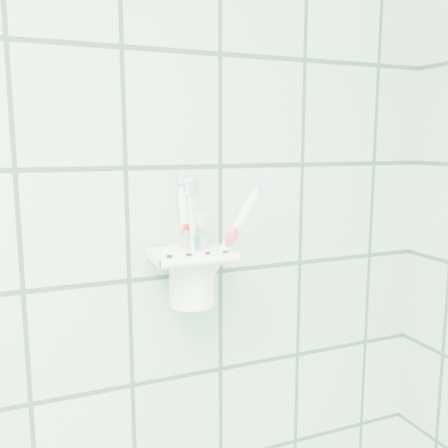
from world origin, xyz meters
name	(u,v)px	position (x,y,z in m)	size (l,w,h in m)	color
holder_bracket	(191,256)	(0.66, 1.15, 1.29)	(0.11, 0.10, 0.03)	white
cup	(192,273)	(0.66, 1.16, 1.26)	(0.07, 0.07, 0.08)	white
toothbrush_pink	(198,238)	(0.67, 1.15, 1.32)	(0.03, 0.04, 0.18)	white
toothbrush_blue	(192,235)	(0.66, 1.15, 1.32)	(0.01, 0.06, 0.19)	white
toothbrush_orange	(195,226)	(0.66, 1.15, 1.33)	(0.09, 0.07, 0.21)	white
toothpaste_tube	(182,250)	(0.64, 1.15, 1.30)	(0.05, 0.03, 0.13)	silver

